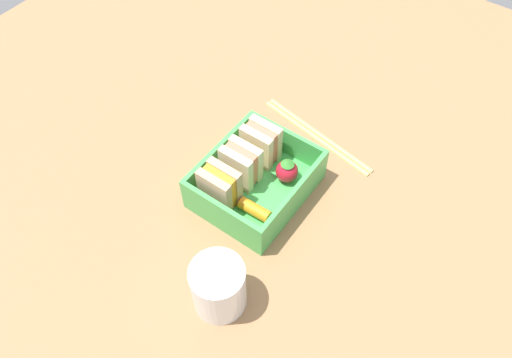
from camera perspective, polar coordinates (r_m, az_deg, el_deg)
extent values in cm
cube|color=#956D47|center=(67.46, 0.00, -1.87)|extent=(120.00, 120.00, 2.00)
cube|color=green|center=(66.15, 0.00, -1.08)|extent=(15.04, 12.41, 1.20)
cube|color=green|center=(66.27, -4.15, 2.71)|extent=(15.04, 0.60, 4.21)
cube|color=green|center=(62.14, 4.42, -2.22)|extent=(15.04, 0.60, 4.21)
cube|color=green|center=(60.78, -3.99, -4.10)|extent=(0.60, 11.21, 4.21)
cube|color=green|center=(67.78, 3.58, 4.29)|extent=(0.60, 11.21, 4.21)
cube|color=tan|center=(61.80, -4.78, -1.56)|extent=(1.09, 4.77, 5.64)
cube|color=orange|center=(62.26, -4.16, -0.89)|extent=(1.09, 4.39, 5.19)
cube|color=tan|center=(62.74, -3.54, -0.24)|extent=(1.09, 4.77, 5.64)
cube|color=beige|center=(63.76, -2.31, 1.08)|extent=(1.09, 4.77, 5.64)
cube|color=#D87259|center=(64.28, -1.73, 1.70)|extent=(1.09, 4.39, 5.19)
cube|color=beige|center=(64.82, -1.15, 2.31)|extent=(1.09, 4.77, 5.64)
cube|color=beige|center=(65.96, 0.00, 3.54)|extent=(1.09, 4.77, 5.64)
cube|color=#D87259|center=(66.53, 0.55, 4.12)|extent=(1.09, 4.39, 5.19)
cube|color=beige|center=(67.12, 1.09, 4.69)|extent=(1.09, 4.77, 5.64)
cylinder|color=orange|center=(62.59, -0.16, -3.53)|extent=(1.74, 4.27, 1.60)
sphere|color=red|center=(65.34, 3.56, 0.89)|extent=(2.99, 2.99, 2.99)
cone|color=#37812F|center=(63.93, 3.65, 1.86)|extent=(1.80, 1.80, 0.60)
cylinder|color=tan|center=(72.78, 6.80, 4.91)|extent=(3.97, 19.21, 0.70)
cylinder|color=tan|center=(73.23, 7.23, 5.24)|extent=(3.97, 19.21, 0.70)
cylinder|color=white|center=(56.03, -4.30, -12.21)|extent=(6.11, 6.11, 7.11)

